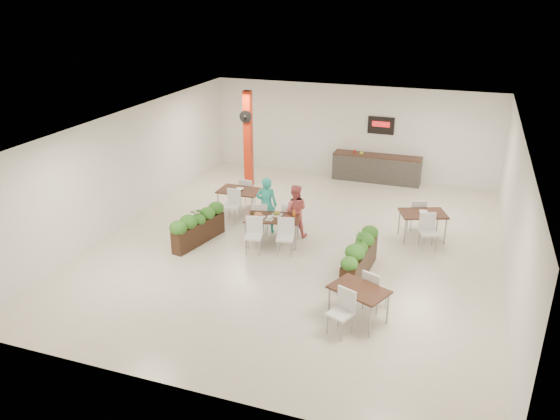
# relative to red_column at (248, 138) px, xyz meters

# --- Properties ---
(ground) EXTENTS (12.00, 12.00, 0.00)m
(ground) POSITION_rel_red_column_xyz_m (3.00, -3.79, -1.64)
(ground) COLOR beige
(ground) RESTS_ON ground
(room_shell) EXTENTS (10.10, 12.10, 3.22)m
(room_shell) POSITION_rel_red_column_xyz_m (3.00, -3.79, 0.36)
(room_shell) COLOR white
(room_shell) RESTS_ON ground
(red_column) EXTENTS (0.40, 0.41, 3.20)m
(red_column) POSITION_rel_red_column_xyz_m (0.00, 0.00, 0.00)
(red_column) COLOR #B2240B
(red_column) RESTS_ON ground
(service_counter) EXTENTS (3.00, 0.64, 2.20)m
(service_counter) POSITION_rel_red_column_xyz_m (4.00, 1.86, -1.15)
(service_counter) COLOR #2D2B28
(service_counter) RESTS_ON ground
(main_table) EXTENTS (1.55, 1.85, 0.92)m
(main_table) POSITION_rel_red_column_xyz_m (2.30, -4.01, -1.01)
(main_table) COLOR black
(main_table) RESTS_ON ground
(diner_man) EXTENTS (0.64, 0.49, 1.57)m
(diner_man) POSITION_rel_red_column_xyz_m (1.91, -3.35, -0.86)
(diner_man) COLOR teal
(diner_man) RESTS_ON ground
(diner_woman) EXTENTS (0.81, 0.69, 1.45)m
(diner_woman) POSITION_rel_red_column_xyz_m (2.71, -3.35, -0.92)
(diner_woman) COLOR #DC6164
(diner_woman) RESTS_ON ground
(planter_left) EXTENTS (0.74, 1.87, 0.99)m
(planter_left) POSITION_rel_red_column_xyz_m (0.47, -4.60, -1.14)
(planter_left) COLOR black
(planter_left) RESTS_ON ground
(planter_right) EXTENTS (0.51, 2.16, 1.14)m
(planter_right) POSITION_rel_red_column_xyz_m (4.81, -5.03, -1.12)
(planter_right) COLOR black
(planter_right) RESTS_ON ground
(side_table_a) EXTENTS (1.23, 1.62, 0.92)m
(side_table_a) POSITION_rel_red_column_xyz_m (0.71, -2.41, -1.01)
(side_table_a) COLOR black
(side_table_a) RESTS_ON ground
(side_table_b) EXTENTS (1.38, 1.66, 0.92)m
(side_table_b) POSITION_rel_red_column_xyz_m (5.96, -2.42, -1.01)
(side_table_b) COLOR black
(side_table_b) RESTS_ON ground
(side_table_c) EXTENTS (1.31, 1.65, 0.92)m
(side_table_c) POSITION_rel_red_column_xyz_m (5.16, -6.84, -1.03)
(side_table_c) COLOR black
(side_table_c) RESTS_ON ground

